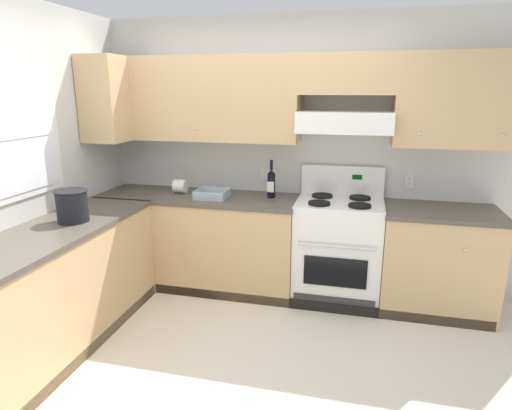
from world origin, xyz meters
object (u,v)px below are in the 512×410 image
(bowl, at_px, (212,195))
(paper_towel_roll, at_px, (180,186))
(bucket, at_px, (72,205))
(wine_bottle, at_px, (271,183))
(stove, at_px, (338,249))

(bowl, xyz_separation_m, paper_towel_roll, (-0.37, 0.13, 0.04))
(bowl, relative_size, bucket, 1.18)
(bucket, bearing_deg, paper_towel_roll, 69.28)
(bowl, bearing_deg, wine_bottle, 15.63)
(bowl, bearing_deg, bucket, -129.19)
(wine_bottle, xyz_separation_m, bowl, (-0.53, -0.15, -0.11))
(wine_bottle, relative_size, bucket, 1.44)
(bucket, bearing_deg, stove, 27.84)
(bowl, distance_m, bucket, 1.24)
(wine_bottle, bearing_deg, bucket, -139.84)
(wine_bottle, bearing_deg, bowl, -164.37)
(wine_bottle, distance_m, bowl, 0.56)
(stove, height_order, wine_bottle, wine_bottle)
(wine_bottle, xyz_separation_m, paper_towel_roll, (-0.90, -0.02, -0.07))
(stove, bearing_deg, bowl, -176.51)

